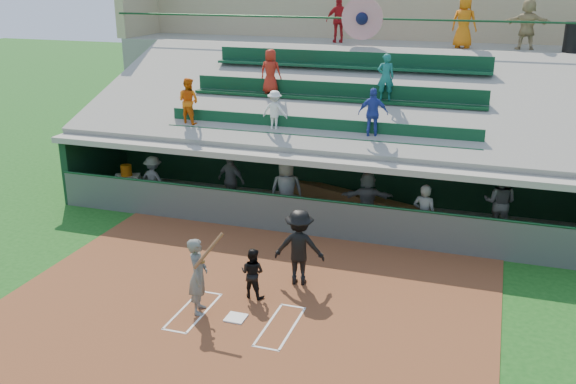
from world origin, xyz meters
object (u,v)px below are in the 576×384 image
(batter_at_plate, at_px, (198,275))
(white_table, at_px, (128,186))
(trash_bin, at_px, (574,37))
(catcher, at_px, (252,273))
(home_plate, at_px, (236,318))
(water_cooler, at_px, (126,170))

(batter_at_plate, height_order, white_table, batter_at_plate)
(batter_at_plate, relative_size, trash_bin, 1.95)
(catcher, height_order, trash_bin, trash_bin)
(catcher, bearing_deg, batter_at_plate, 56.29)
(white_table, bearing_deg, trash_bin, 1.60)
(white_table, bearing_deg, catcher, -61.81)
(home_plate, bearing_deg, catcher, 90.83)
(catcher, bearing_deg, water_cooler, -31.94)
(home_plate, xyz_separation_m, batter_at_plate, (-0.88, 0.04, 0.87))
(white_table, bearing_deg, water_cooler, -173.08)
(catcher, distance_m, water_cooler, 8.39)
(home_plate, xyz_separation_m, catcher, (-0.02, 1.06, 0.59))
(catcher, bearing_deg, white_table, -31.96)
(batter_at_plate, relative_size, white_table, 2.40)
(batter_at_plate, xyz_separation_m, water_cooler, (-5.69, 6.25, 0.03))
(white_table, xyz_separation_m, water_cooler, (-0.00, -0.00, 0.54))
(home_plate, distance_m, trash_bin, 15.35)
(catcher, relative_size, trash_bin, 1.20)
(home_plate, relative_size, trash_bin, 0.43)
(home_plate, height_order, white_table, white_table)
(white_table, height_order, trash_bin, trash_bin)
(home_plate, bearing_deg, water_cooler, 136.23)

